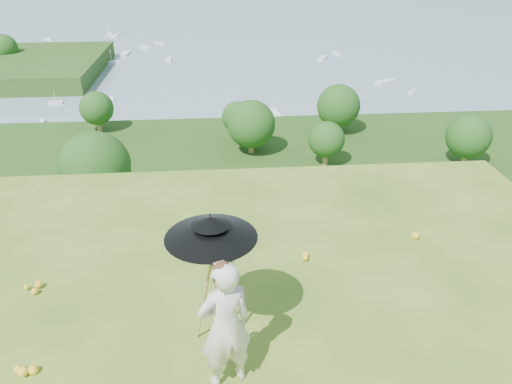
{
  "coord_description": "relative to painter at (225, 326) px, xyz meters",
  "views": [
    {
      "loc": [
        0.65,
        -3.45,
        4.83
      ],
      "look_at": [
        1.24,
        3.89,
        1.0
      ],
      "focal_mm": 35.0,
      "sensor_mm": 36.0,
      "label": 1
    }
  ],
  "objects": [
    {
      "name": "painter",
      "position": [
        0.0,
        0.0,
        0.0
      ],
      "size": [
        0.74,
        0.61,
        1.74
      ],
      "primitive_type": "imported",
      "rotation": [
        0.0,
        0.0,
        3.5
      ],
      "color": "beige",
      "rests_on": "ground"
    },
    {
      "name": "field_easel",
      "position": [
        -0.11,
        0.6,
        0.01
      ],
      "size": [
        0.86,
        0.86,
        1.75
      ],
      "primitive_type": null,
      "rotation": [
        0.0,
        0.0,
        0.38
      ],
      "color": "#AE7E49",
      "rests_on": "ground"
    },
    {
      "name": "moored_boats",
      "position": [
        -13.15,
        160.11,
        -34.52
      ],
      "size": [
        140.0,
        140.0,
        0.7
      ],
      "primitive_type": null,
      "color": "white",
      "rests_on": "bay_water"
    },
    {
      "name": "painter_cap",
      "position": [
        0.0,
        0.0,
        0.82
      ],
      "size": [
        0.28,
        0.3,
        0.1
      ],
      "primitive_type": null,
      "rotation": [
        0.0,
        0.0,
        0.41
      ],
      "color": "#D37474",
      "rests_on": "painter"
    },
    {
      "name": "bay_water",
      "position": [
        -0.65,
        239.11,
        -34.87
      ],
      "size": [
        700.0,
        700.0,
        0.0
      ],
      "primitive_type": "plane",
      "color": "#758FA8",
      "rests_on": "ground"
    },
    {
      "name": "shoreline_tier",
      "position": [
        -0.65,
        74.11,
        -36.87
      ],
      "size": [
        170.0,
        28.0,
        8.0
      ],
      "primitive_type": "cube",
      "color": "#655E51",
      "rests_on": "bay_water"
    },
    {
      "name": "harbor_town",
      "position": [
        -0.65,
        74.11,
        -30.37
      ],
      "size": [
        110.0,
        22.0,
        5.0
      ],
      "primitive_type": null,
      "color": "silver",
      "rests_on": "shoreline_tier"
    },
    {
      "name": "sun_umbrella",
      "position": [
        -0.13,
        0.63,
        0.84
      ],
      "size": [
        1.38,
        1.38,
        0.53
      ],
      "primitive_type": null,
      "rotation": [
        0.0,
        0.0,
        0.3
      ],
      "color": "black",
      "rests_on": "field_easel"
    },
    {
      "name": "forest_slope",
      "position": [
        -0.65,
        34.11,
        -29.87
      ],
      "size": [
        140.0,
        56.0,
        22.0
      ],
      "primitive_type": "cube",
      "color": "#1D3D10",
      "rests_on": "bay_water"
    },
    {
      "name": "slope_trees",
      "position": [
        -0.65,
        34.11,
        -15.87
      ],
      "size": [
        110.0,
        50.0,
        6.0
      ],
      "primitive_type": null,
      "color": "#214E17",
      "rests_on": "forest_slope"
    }
  ]
}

